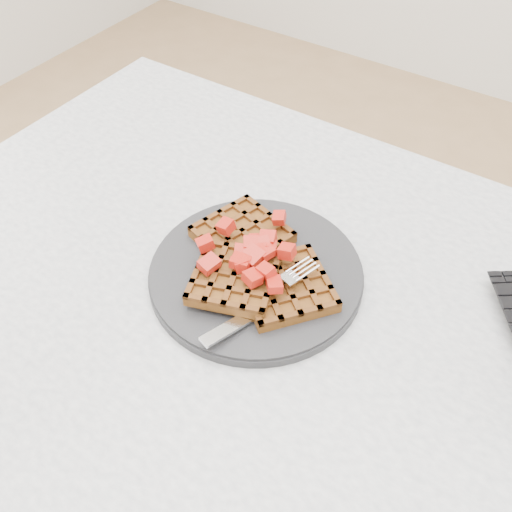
% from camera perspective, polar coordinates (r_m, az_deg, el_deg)
% --- Properties ---
extents(table, '(1.20, 0.80, 0.75)m').
position_cam_1_polar(table, '(0.78, 4.00, -12.17)').
color(table, silver).
rests_on(table, ground).
extents(plate, '(0.27, 0.27, 0.02)m').
position_cam_1_polar(plate, '(0.73, 0.00, -1.73)').
color(plate, '#242426').
rests_on(plate, table).
extents(waffles, '(0.23, 0.20, 0.03)m').
position_cam_1_polar(waffles, '(0.71, -0.16, -0.89)').
color(waffles, brown).
rests_on(waffles, plate).
extents(strawberry_pile, '(0.15, 0.15, 0.02)m').
position_cam_1_polar(strawberry_pile, '(0.69, 0.00, 0.79)').
color(strawberry_pile, '#A10700').
rests_on(strawberry_pile, waffles).
extents(fork, '(0.07, 0.18, 0.02)m').
position_cam_1_polar(fork, '(0.68, 1.32, -4.60)').
color(fork, silver).
rests_on(fork, plate).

